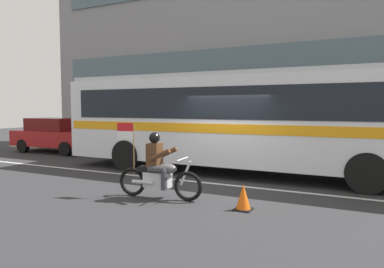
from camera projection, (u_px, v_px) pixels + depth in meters
The scene contains 9 objects.
ground_plane at pixel (227, 180), 10.60m from camera, with size 60.00×60.00×0.00m, color #2B2B2D.
sidewalk_curb at pixel (271, 157), 15.14m from camera, with size 28.00×3.80×0.15m, color #B7B2A8.
lane_center_stripe at pixel (219, 184), 10.07m from camera, with size 26.60×0.14×0.01m, color silver.
office_building_facade at pixel (285, 19), 16.72m from camera, with size 28.00×0.89×12.54m.
transit_bus at pixel (248, 116), 11.42m from camera, with size 12.60×2.64×3.22m.
motorcycle_with_rider at pixel (158, 170), 8.46m from camera, with size 2.19×0.66×1.78m.
parked_sedan_curbside at pixel (57, 135), 17.19m from camera, with size 4.47×1.93×1.64m.
fire_hydrant at pixel (339, 154), 12.61m from camera, with size 0.22×0.30×0.75m.
traffic_cone at pixel (243, 198), 7.52m from camera, with size 0.36×0.36×0.55m.
Camera 1 is at (3.78, -9.82, 2.15)m, focal length 33.64 mm.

